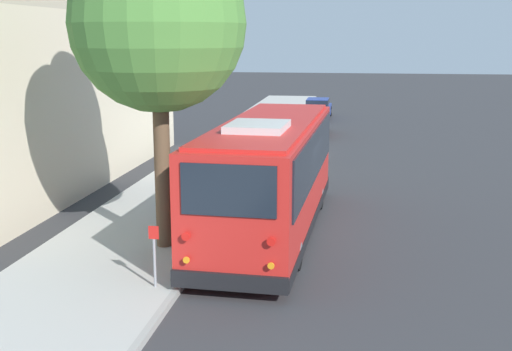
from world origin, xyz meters
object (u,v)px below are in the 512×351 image
shuttle_bus (269,171)px  sign_post_near (154,256)px  sign_post_far (180,228)px  parked_sedan_white (301,143)px  parked_sedan_blue (318,109)px  street_tree (159,12)px  parked_sedan_maroon (312,124)px

shuttle_bus → sign_post_near: 5.03m
shuttle_bus → sign_post_far: bearing=147.1°
parked_sedan_white → parked_sedan_blue: parked_sedan_blue is taller
sign_post_near → sign_post_far: sign_post_far is taller
shuttle_bus → sign_post_far: shuttle_bus is taller
parked_sedan_blue → sign_post_near: (-30.30, 1.54, 0.23)m
parked_sedan_blue → street_tree: 28.07m
parked_sedan_blue → street_tree: (-27.48, 2.15, 5.29)m
parked_sedan_blue → sign_post_near: size_ratio=3.46×
street_tree → sign_post_far: 5.18m
street_tree → sign_post_far: (-0.80, -0.61, -5.08)m
shuttle_bus → parked_sedan_blue: (25.70, 0.27, -1.14)m
sign_post_near → sign_post_far: size_ratio=0.99×
sign_post_near → street_tree: bearing=12.3°
shuttle_bus → street_tree: street_tree is taller
shuttle_bus → parked_sedan_maroon: size_ratio=2.34×
shuttle_bus → parked_sedan_white: (11.93, 0.15, -1.16)m
parked_sedan_maroon → parked_sedan_blue: parked_sedan_blue is taller
parked_sedan_white → sign_post_far: sign_post_far is taller
shuttle_bus → street_tree: bearing=128.4°
parked_sedan_white → parked_sedan_maroon: size_ratio=1.08×
parked_sedan_maroon → street_tree: bearing=172.7°
parked_sedan_blue → street_tree: size_ratio=0.56×
sign_post_near → parked_sedan_blue: bearing=-2.9°
parked_sedan_white → parked_sedan_blue: size_ratio=0.98×
shuttle_bus → parked_sedan_blue: 25.73m
parked_sedan_maroon → parked_sedan_white: bearing=178.8°
parked_sedan_maroon → street_tree: street_tree is taller
street_tree → parked_sedan_maroon: bearing=-6.6°
sign_post_far → shuttle_bus: bearing=-35.0°
parked_sedan_white → sign_post_far: size_ratio=3.36×
parked_sedan_maroon → street_tree: size_ratio=0.51×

